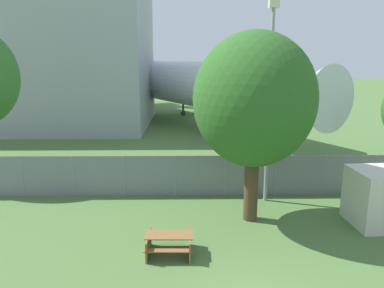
# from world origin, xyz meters

# --- Properties ---
(hangar_building) EXTENTS (26.42, 14.87, 16.33)m
(hangar_building) POSITION_xyz_m (-19.10, 30.64, 7.37)
(hangar_building) COLOR #9EA3A8
(hangar_building) RESTS_ON ground
(perimeter_fence) EXTENTS (56.07, 0.07, 2.09)m
(perimeter_fence) POSITION_xyz_m (-0.00, 9.56, 1.04)
(perimeter_fence) COLOR gray
(perimeter_fence) RESTS_ON ground
(airplane) EXTENTS (33.14, 40.77, 13.20)m
(airplane) POSITION_xyz_m (-3.96, 34.32, 4.25)
(airplane) COLOR silver
(airplane) RESTS_ON ground
(picnic_bench_near_cabin) EXTENTS (1.71, 1.43, 0.76)m
(picnic_bench_near_cabin) POSITION_xyz_m (-2.58, 3.70, 0.47)
(picnic_bench_near_cabin) COLOR brown
(picnic_bench_near_cabin) RESTS_ON ground
(tree_left_of_cabin) EXTENTS (5.00, 5.00, 7.95)m
(tree_left_of_cabin) POSITION_xyz_m (0.80, 6.62, 5.17)
(tree_left_of_cabin) COLOR #4C3823
(tree_left_of_cabin) RESTS_ON ground
(light_mast) EXTENTS (0.44, 0.44, 9.36)m
(light_mast) POSITION_xyz_m (1.91, 8.81, 5.58)
(light_mast) COLOR #99999E
(light_mast) RESTS_ON ground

